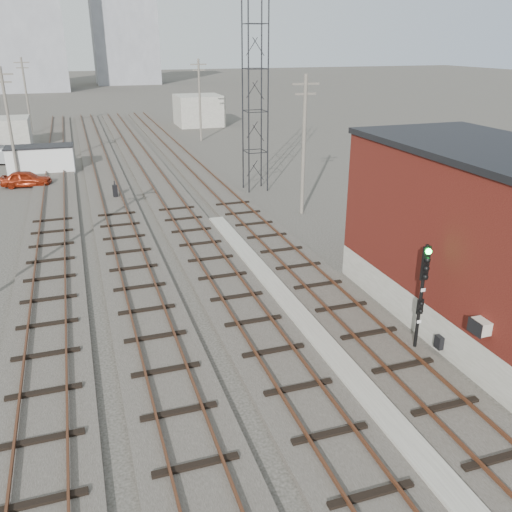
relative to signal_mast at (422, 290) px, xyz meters
name	(u,v)px	position (x,y,z in m)	size (l,w,h in m)	color
ground	(143,141)	(-3.70, 49.56, -2.56)	(320.00, 320.00, 0.00)	#282621
track_right	(206,179)	(-1.20, 28.56, -2.45)	(3.20, 90.00, 0.39)	#332D28
track_mid_right	(158,183)	(-5.20, 28.56, -2.45)	(3.20, 90.00, 0.39)	#332D28
track_mid_left	(108,187)	(-9.20, 28.56, -2.45)	(3.20, 90.00, 0.39)	#332D28
track_left	(54,191)	(-13.20, 28.56, -2.45)	(3.20, 90.00, 0.39)	#332D28
platform_curb	(300,318)	(-3.20, 3.56, -2.43)	(0.90, 28.00, 0.26)	gray
brick_building	(484,237)	(3.80, 1.56, 1.07)	(6.54, 12.20, 7.22)	gray
lattice_tower	(255,90)	(1.80, 24.56, 4.94)	(1.60, 1.60, 15.00)	black
utility_pole_left_b	(9,120)	(-16.20, 34.56, 2.24)	(1.80, 0.24, 9.00)	#595147
utility_pole_left_c	(26,94)	(-16.20, 59.56, 2.24)	(1.80, 0.24, 9.00)	#595147
utility_pole_right_a	(304,142)	(2.80, 17.56, 2.24)	(1.80, 0.24, 9.00)	#595147
utility_pole_right_b	(200,98)	(2.80, 47.56, 2.24)	(1.80, 0.24, 9.00)	#595147
apartment_left	(9,20)	(-21.70, 124.56, 12.44)	(22.00, 14.00, 30.00)	gray
apartment_right	(124,31)	(4.30, 139.56, 10.44)	(16.00, 12.00, 26.00)	gray
shed_right	(199,110)	(5.30, 59.56, -0.56)	(6.00, 6.00, 4.00)	gray
signal_mast	(422,290)	(0.00, 0.00, 0.00)	(0.40, 0.42, 4.30)	gray
switch_stand	(115,191)	(-8.88, 25.07, -1.95)	(0.35, 0.35, 1.28)	black
site_trailer	(41,159)	(-14.25, 35.86, -1.35)	(5.75, 2.64, 2.39)	silver
car_red	(26,179)	(-15.28, 31.09, -1.91)	(1.53, 3.81, 1.30)	maroon
car_silver	(8,157)	(-17.39, 40.65, -1.85)	(1.50, 4.29, 1.41)	#9DA0A4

